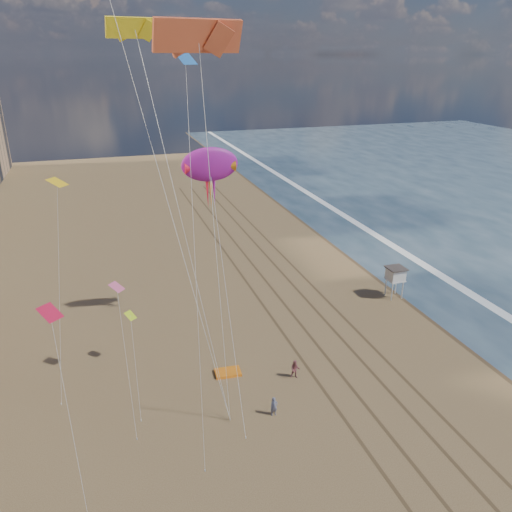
{
  "coord_description": "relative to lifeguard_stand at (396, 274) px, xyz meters",
  "views": [
    {
      "loc": [
        -17.24,
        -13.61,
        26.32
      ],
      "look_at": [
        -4.58,
        26.0,
        9.5
      ],
      "focal_mm": 35.0,
      "sensor_mm": 36.0,
      "label": 1
    }
  ],
  "objects": [
    {
      "name": "foam",
      "position": [
        9.22,
        8.67,
        -2.86
      ],
      "size": [
        260.0,
        260.0,
        0.0
      ],
      "primitive_type": "plane",
      "color": "white",
      "rests_on": "ground"
    },
    {
      "name": "grounded_kite",
      "position": [
        -22.29,
        -8.79,
        -2.74
      ],
      "size": [
        2.36,
        1.6,
        0.26
      ],
      "primitive_type": "cube",
      "rotation": [
        0.0,
        0.0,
        -0.07
      ],
      "color": "orange",
      "rests_on": "ground"
    },
    {
      "name": "lifeguard_stand",
      "position": [
        0.0,
        0.0,
        0.0
      ],
      "size": [
        2.06,
        2.06,
        3.72
      ],
      "color": "white",
      "rests_on": "ground"
    },
    {
      "name": "small_kites",
      "position": [
        -31.42,
        -8.77,
        12.2
      ],
      "size": [
        11.16,
        16.08,
        22.01
      ],
      "color": "#B4D516",
      "rests_on": "ground"
    },
    {
      "name": "kite_flyer_a",
      "position": [
        -20.24,
        -15.19,
        -2.06
      ],
      "size": [
        0.6,
        0.41,
        1.62
      ],
      "primitive_type": "imported",
      "rotation": [
        0.0,
        0.0,
        0.04
      ],
      "color": "slate",
      "rests_on": "ground"
    },
    {
      "name": "wet_sand",
      "position": [
        5.02,
        8.67,
        -2.87
      ],
      "size": [
        260.0,
        260.0,
        0.0
      ],
      "primitive_type": "plane",
      "color": "#42301E",
      "rests_on": "ground"
    },
    {
      "name": "tracks",
      "position": [
        -11.43,
        -1.33,
        -2.86
      ],
      "size": [
        7.68,
        120.0,
        0.01
      ],
      "color": "brown",
      "rests_on": "ground"
    },
    {
      "name": "kite_flyer_b",
      "position": [
        -16.84,
        -11.15,
        -2.0
      ],
      "size": [
        1.01,
        0.89,
        1.73
      ],
      "primitive_type": "imported",
      "rotation": [
        0.0,
        0.0,
        -0.34
      ],
      "color": "#88454C",
      "rests_on": "ground"
    },
    {
      "name": "show_kite",
      "position": [
        -21.17,
        0.76,
        13.83
      ],
      "size": [
        4.95,
        9.45,
        23.76
      ],
      "color": "#9A1790",
      "rests_on": "ground"
    }
  ]
}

